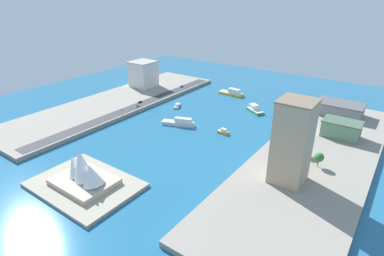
% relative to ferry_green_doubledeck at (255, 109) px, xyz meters
% --- Properties ---
extents(ground_plane, '(440.00, 440.00, 0.00)m').
position_rel_ferry_green_doubledeck_xyz_m(ground_plane, '(24.73, 59.78, -2.35)').
color(ground_plane, '#23668E').
extents(quay_west, '(70.00, 240.00, 3.21)m').
position_rel_ferry_green_doubledeck_xyz_m(quay_west, '(-72.90, 59.78, -0.74)').
color(quay_west, gray).
rests_on(quay_west, ground_plane).
extents(quay_east, '(70.00, 240.00, 3.21)m').
position_rel_ferry_green_doubledeck_xyz_m(quay_east, '(122.36, 59.78, -0.74)').
color(quay_east, gray).
rests_on(quay_east, ground_plane).
extents(peninsula_point, '(62.09, 44.20, 2.00)m').
position_rel_ferry_green_doubledeck_xyz_m(peninsula_point, '(28.46, 169.74, -1.35)').
color(peninsula_point, '#A89E89').
rests_on(peninsula_point, ground_plane).
extents(road_strip, '(12.00, 228.00, 0.15)m').
position_rel_ferry_green_doubledeck_xyz_m(road_strip, '(95.47, 59.78, 0.94)').
color(road_strip, '#38383D').
rests_on(road_strip, quay_east).
extents(ferry_green_doubledeck, '(20.56, 17.00, 6.66)m').
position_rel_ferry_green_doubledeck_xyz_m(ferry_green_doubledeck, '(0.00, 0.00, 0.00)').
color(ferry_green_doubledeck, '#2D8C4C').
rests_on(ferry_green_doubledeck, ground_plane).
extents(water_taxi_orange, '(10.88, 4.90, 4.39)m').
position_rel_ferry_green_doubledeck_xyz_m(water_taxi_orange, '(-0.29, 59.31, -0.76)').
color(water_taxi_orange, orange).
rests_on(water_taxi_orange, ground_plane).
extents(yacht_sleek_gray, '(10.03, 14.52, 3.88)m').
position_rel_ferry_green_doubledeck_xyz_m(yacht_sleek_gray, '(67.30, 32.45, -1.03)').
color(yacht_sleek_gray, '#999EA3').
rests_on(yacht_sleek_gray, ground_plane).
extents(ferry_yellow_fast, '(29.62, 10.33, 7.25)m').
position_rel_ferry_green_doubledeck_xyz_m(ferry_yellow_fast, '(42.19, -32.38, 0.23)').
color(ferry_yellow_fast, yellow).
rests_on(ferry_yellow_fast, ground_plane).
extents(ferry_white_commuter, '(29.61, 15.89, 6.85)m').
position_rel_ferry_green_doubledeck_xyz_m(ferry_white_commuter, '(38.33, 66.66, 0.18)').
color(ferry_white_commuter, silver).
rests_on(ferry_white_commuter, ground_plane).
extents(terminal_long_green, '(27.37, 17.75, 12.72)m').
position_rel_ferry_green_doubledeck_xyz_m(terminal_long_green, '(-78.82, 17.82, 7.25)').
color(terminal_long_green, slate).
rests_on(terminal_long_green, quay_west).
extents(hotel_broad_white, '(26.10, 25.92, 28.47)m').
position_rel_ferry_green_doubledeck_xyz_m(hotel_broad_white, '(137.01, 6.19, 15.13)').
color(hotel_broad_white, silver).
rests_on(hotel_broad_white, quay_east).
extents(apartment_midrise_tan, '(19.28, 20.34, 49.58)m').
position_rel_ferry_green_doubledeck_xyz_m(apartment_midrise_tan, '(-66.96, 98.97, 25.68)').
color(apartment_midrise_tan, tan).
rests_on(apartment_midrise_tan, quay_west).
extents(warehouse_low_gray, '(38.96, 25.64, 11.16)m').
position_rel_ferry_green_doubledeck_xyz_m(warehouse_low_gray, '(-67.60, -29.46, 6.47)').
color(warehouse_low_gray, gray).
rests_on(warehouse_low_gray, quay_west).
extents(hatchback_blue, '(2.04, 4.43, 1.58)m').
position_rel_ferry_green_doubledeck_xyz_m(hatchback_blue, '(98.36, -15.38, 1.79)').
color(hatchback_blue, black).
rests_on(hatchback_blue, road_strip).
extents(suv_black, '(1.93, 4.36, 1.42)m').
position_rel_ferry_green_doubledeck_xyz_m(suv_black, '(99.35, 51.10, 1.71)').
color(suv_black, black).
rests_on(suv_black, road_strip).
extents(sedan_silver, '(2.06, 4.56, 1.62)m').
position_rel_ferry_green_doubledeck_xyz_m(sedan_silver, '(98.73, 22.35, 1.80)').
color(sedan_silver, black).
rests_on(sedan_silver, road_strip).
extents(van_white, '(2.06, 4.34, 1.58)m').
position_rel_ferry_green_doubledeck_xyz_m(van_white, '(93.35, 61.10, 1.78)').
color(van_white, black).
rests_on(van_white, road_strip).
extents(traffic_light_waterfront, '(0.36, 0.36, 6.50)m').
position_rel_ferry_green_doubledeck_xyz_m(traffic_light_waterfront, '(88.18, 85.13, 5.20)').
color(traffic_light_waterfront, black).
rests_on(traffic_light_waterfront, quay_east).
extents(opera_landmark, '(35.66, 26.66, 22.90)m').
position_rel_ferry_green_doubledeck_xyz_m(opera_landmark, '(27.71, 169.74, 7.30)').
color(opera_landmark, '#BCAD93').
rests_on(opera_landmark, peninsula_point).
extents(park_tree_cluster, '(18.71, 24.68, 9.68)m').
position_rel_ferry_green_doubledeck_xyz_m(park_tree_cluster, '(-69.17, 69.59, 6.99)').
color(park_tree_cluster, brown).
rests_on(park_tree_cluster, quay_west).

